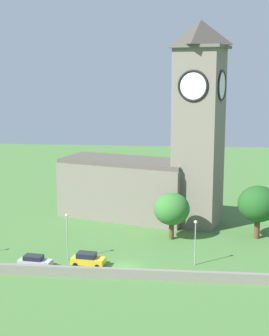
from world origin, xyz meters
name	(u,v)px	position (x,y,z in m)	size (l,w,h in m)	color
ground_plane	(136,233)	(0.00, 15.00, 0.00)	(200.00, 200.00, 0.00)	#477538
church	(156,161)	(2.74, 23.25, 10.45)	(30.41, 17.59, 34.03)	slate
quay_barrier	(121,273)	(0.00, -3.76, 0.65)	(54.88, 0.70, 1.30)	gray
car_silver	(35,261)	(-11.97, -1.30, 0.86)	(4.62, 2.47, 1.69)	silver
car_yellow	(88,259)	(-5.02, -0.07, 0.94)	(4.66, 2.66, 1.87)	gold
streetlamp_west_mid	(67,229)	(-8.26, 1.97, 4.47)	(0.44, 0.44, 6.64)	#9EA0A5
streetlamp_central	(195,235)	(9.36, 1.79, 4.26)	(0.44, 0.44, 6.27)	#9EA0A5
tree_churchyard	(172,209)	(5.86, 12.52, 4.84)	(5.60, 5.60, 7.40)	brown
tree_riverside_east	(258,204)	(19.23, 14.24, 5.54)	(6.29, 6.29, 8.41)	brown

